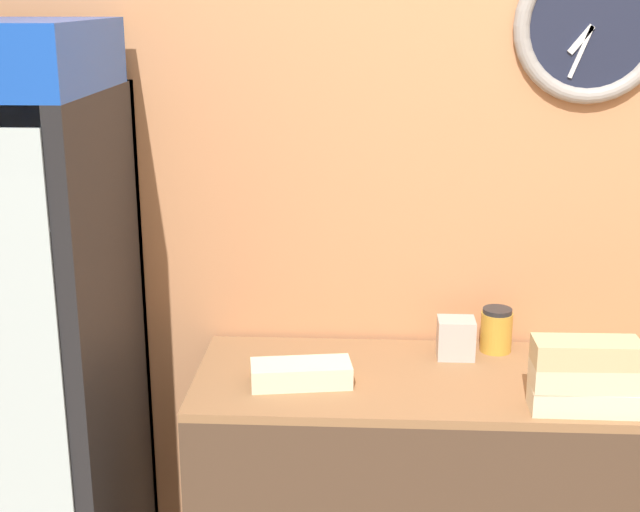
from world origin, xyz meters
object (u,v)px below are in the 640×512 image
object	(u,v)px
condiment_jar	(498,330)
napkin_dispenser	(456,338)
sandwich_stack_top	(587,352)
sandwich_flat_left	(301,374)
sandwich_stack_bottom	(583,399)
sandwich_stack_middle	(585,376)
beverage_cooler	(14,328)

from	to	relation	value
condiment_jar	napkin_dispenser	size ratio (longest dim) A/B	1.13
sandwich_stack_top	sandwich_flat_left	xyz separation A→B (m)	(-0.75, 0.12, -0.13)
sandwich_flat_left	condiment_jar	xyz separation A→B (m)	(0.58, 0.28, 0.04)
sandwich_stack_bottom	napkin_dispenser	size ratio (longest dim) A/B	2.28
sandwich_stack_middle	sandwich_flat_left	size ratio (longest dim) A/B	0.93
sandwich_stack_bottom	sandwich_stack_middle	distance (m)	0.07
sandwich_stack_top	napkin_dispenser	distance (m)	0.47
beverage_cooler	sandwich_stack_top	bearing A→B (deg)	-6.94
sandwich_stack_middle	condiment_jar	xyz separation A→B (m)	(-0.17, 0.40, -0.03)
beverage_cooler	sandwich_flat_left	bearing A→B (deg)	-4.60
beverage_cooler	sandwich_stack_middle	size ratio (longest dim) A/B	6.82
beverage_cooler	sandwich_flat_left	distance (m)	0.84
sandwich_stack_middle	napkin_dispenser	world-z (taller)	sandwich_stack_middle
sandwich_stack_top	beverage_cooler	bearing A→B (deg)	173.06
sandwich_stack_top	sandwich_stack_bottom	bearing A→B (deg)	0.00
sandwich_flat_left	sandwich_stack_bottom	bearing A→B (deg)	-9.52
sandwich_stack_bottom	sandwich_stack_top	size ratio (longest dim) A/B	1.00
beverage_cooler	sandwich_stack_bottom	size ratio (longest dim) A/B	6.83
sandwich_stack_middle	sandwich_flat_left	xyz separation A→B (m)	(-0.75, 0.12, -0.07)
sandwich_stack_top	napkin_dispenser	world-z (taller)	sandwich_stack_top
sandwich_flat_left	sandwich_stack_middle	bearing A→B (deg)	-9.52
beverage_cooler	napkin_dispenser	bearing A→B (deg)	6.80
sandwich_stack_middle	condiment_jar	distance (m)	0.43
sandwich_stack_bottom	sandwich_flat_left	xyz separation A→B (m)	(-0.75, 0.12, -0.00)
sandwich_stack_bottom	sandwich_stack_middle	xyz separation A→B (m)	(0.00, 0.00, 0.07)
sandwich_stack_bottom	sandwich_flat_left	size ratio (longest dim) A/B	0.93
beverage_cooler	sandwich_stack_top	xyz separation A→B (m)	(1.58, -0.19, 0.04)
beverage_cooler	condiment_jar	bearing A→B (deg)	8.40
sandwich_flat_left	condiment_jar	size ratio (longest dim) A/B	2.16
condiment_jar	napkin_dispenser	bearing A→B (deg)	-157.02
sandwich_flat_left	condiment_jar	distance (m)	0.64
sandwich_stack_top	napkin_dispenser	bearing A→B (deg)	130.87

